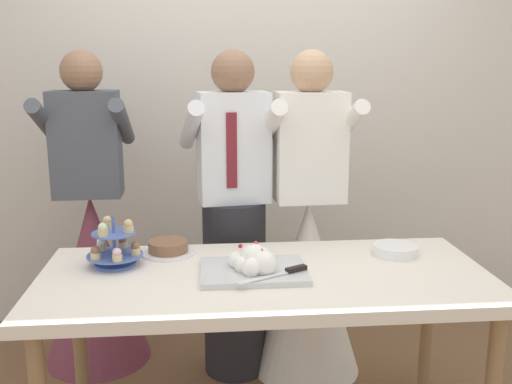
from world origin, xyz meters
TOP-DOWN VIEW (x-y plane):
  - rear_wall at (0.00, 1.39)m, footprint 5.20×0.10m
  - dessert_table at (0.00, 0.00)m, footprint 1.80×0.80m
  - cupcake_stand at (-0.61, 0.15)m, footprint 0.23×0.23m
  - main_cake_tray at (-0.04, -0.01)m, footprint 0.42×0.33m
  - plate_stack at (0.59, 0.17)m, footprint 0.19×0.19m
  - round_cake at (-0.40, 0.28)m, footprint 0.24×0.24m
  - person_groom at (-0.09, 0.64)m, footprint 0.52×0.54m
  - person_bride at (0.29, 0.61)m, footprint 0.56×0.56m
  - person_guest at (-0.83, 0.82)m, footprint 0.56×0.56m

SIDE VIEW (x-z plane):
  - person_bride at x=0.29m, z-range -0.25..1.41m
  - person_guest at x=-0.83m, z-range -0.25..1.41m
  - dessert_table at x=0.00m, z-range 0.31..1.09m
  - person_groom at x=-0.09m, z-range -0.08..1.58m
  - plate_stack at x=0.59m, z-range 0.77..0.82m
  - round_cake at x=-0.40m, z-range 0.77..0.83m
  - main_cake_tray at x=-0.04m, z-range 0.75..0.88m
  - cupcake_stand at x=-0.61m, z-range 0.75..0.96m
  - rear_wall at x=0.00m, z-range 0.00..2.90m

